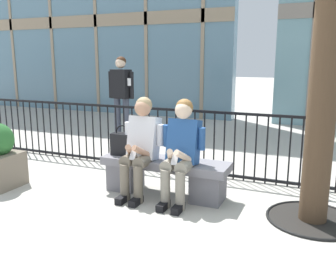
# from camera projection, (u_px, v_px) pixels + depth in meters

# --- Properties ---
(ground_plane) EXTENTS (60.00, 60.00, 0.00)m
(ground_plane) POSITION_uv_depth(u_px,v_px,m) (165.00, 194.00, 4.53)
(ground_plane) COLOR #B2ADA3
(stone_bench) EXTENTS (1.60, 0.44, 0.45)m
(stone_bench) POSITION_uv_depth(u_px,v_px,m) (165.00, 173.00, 4.47)
(stone_bench) COLOR slate
(stone_bench) RESTS_ON ground
(seated_person_with_phone) EXTENTS (0.52, 0.66, 1.21)m
(seated_person_with_phone) POSITION_uv_depth(u_px,v_px,m) (141.00, 144.00, 4.38)
(seated_person_with_phone) COLOR #6B6051
(seated_person_with_phone) RESTS_ON ground
(seated_person_companion) EXTENTS (0.52, 0.66, 1.21)m
(seated_person_companion) POSITION_uv_depth(u_px,v_px,m) (181.00, 148.00, 4.18)
(seated_person_companion) COLOR gray
(seated_person_companion) RESTS_ON ground
(handbag_on_bench) EXTENTS (0.29, 0.16, 0.39)m
(handbag_on_bench) POSITION_uv_depth(u_px,v_px,m) (123.00, 144.00, 4.62)
(handbag_on_bench) COLOR black
(handbag_on_bench) RESTS_ON stone_bench
(bystander_at_railing) EXTENTS (0.55, 0.29, 1.71)m
(bystander_at_railing) POSITION_uv_depth(u_px,v_px,m) (121.00, 93.00, 7.10)
(bystander_at_railing) COLOR #383D4C
(bystander_at_railing) RESTS_ON ground
(plaza_railing) EXTENTS (7.74, 0.04, 0.96)m
(plaza_railing) POSITION_uv_depth(u_px,v_px,m) (190.00, 142.00, 5.24)
(plaza_railing) COLOR black
(plaza_railing) RESTS_ON ground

